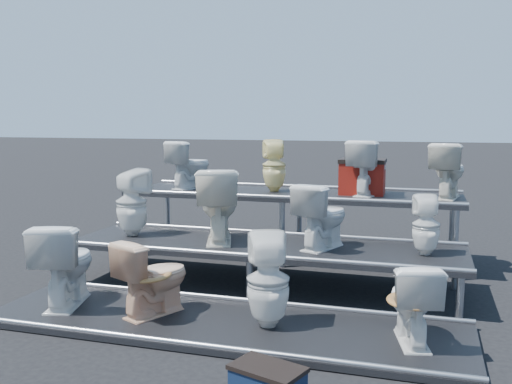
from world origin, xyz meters
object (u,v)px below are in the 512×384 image
(toilet_1, at_px, (153,277))
(toilet_10, at_px, (369,168))
(toilet_7, at_px, (426,225))
(red_crate, at_px, (362,178))
(toilet_0, at_px, (65,263))
(step_stool, at_px, (268,382))
(toilet_2, at_px, (268,280))
(toilet_4, at_px, (132,203))
(toilet_5, at_px, (218,205))
(toilet_8, at_px, (190,165))
(toilet_6, at_px, (322,216))
(toilet_11, at_px, (448,171))
(toilet_9, at_px, (274,166))
(toilet_3, at_px, (412,302))

(toilet_1, bearing_deg, toilet_10, -96.99)
(toilet_7, relative_size, red_crate, 1.10)
(toilet_0, height_order, step_stool, toilet_0)
(toilet_2, height_order, toilet_4, toilet_4)
(toilet_4, distance_m, toilet_10, 2.87)
(toilet_10, bearing_deg, red_crate, -34.16)
(toilet_7, relative_size, step_stool, 1.32)
(toilet_5, height_order, toilet_8, toilet_8)
(toilet_0, xyz_separation_m, toilet_6, (2.18, 1.30, 0.34))
(toilet_0, height_order, toilet_10, toilet_10)
(toilet_7, bearing_deg, toilet_0, 13.60)
(toilet_2, xyz_separation_m, toilet_10, (0.55, 2.60, 0.74))
(toilet_0, height_order, toilet_4, toilet_4)
(toilet_8, height_order, toilet_11, toilet_11)
(toilet_8, height_order, toilet_9, toilet_9)
(toilet_2, bearing_deg, toilet_7, -152.67)
(toilet_5, height_order, toilet_9, toilet_9)
(toilet_2, relative_size, toilet_10, 1.17)
(toilet_8, xyz_separation_m, toilet_9, (1.17, 0.00, 0.02))
(toilet_8, bearing_deg, toilet_2, 146.10)
(toilet_4, bearing_deg, step_stool, 156.13)
(toilet_4, relative_size, toilet_9, 1.14)
(toilet_6, bearing_deg, toilet_2, 101.30)
(toilet_4, xyz_separation_m, red_crate, (2.45, 1.39, 0.21))
(toilet_11, xyz_separation_m, step_stool, (-1.18, -3.64, -1.11))
(toilet_3, relative_size, red_crate, 1.21)
(toilet_1, xyz_separation_m, toilet_10, (1.61, 2.60, 0.80))
(toilet_6, bearing_deg, toilet_1, 66.27)
(toilet_0, height_order, toilet_5, toilet_5)
(toilet_4, bearing_deg, toilet_7, -158.10)
(toilet_4, xyz_separation_m, toilet_9, (1.34, 1.30, 0.35))
(toilet_8, height_order, step_stool, toilet_8)
(toilet_1, bearing_deg, toilet_7, -125.84)
(toilet_2, bearing_deg, toilet_1, -18.92)
(toilet_11, bearing_deg, toilet_5, 39.61)
(toilet_2, bearing_deg, toilet_5, -73.30)
(toilet_0, xyz_separation_m, toilet_3, (3.13, 0.00, -0.07))
(toilet_11, bearing_deg, toilet_0, 48.28)
(toilet_10, xyz_separation_m, step_stool, (-0.26, -3.64, -1.12))
(toilet_3, bearing_deg, toilet_1, -12.75)
(toilet_8, distance_m, step_stool, 4.35)
(toilet_0, distance_m, toilet_4, 1.36)
(toilet_0, xyz_separation_m, toilet_1, (0.91, 0.00, -0.05))
(toilet_5, distance_m, toilet_9, 1.37)
(toilet_2, relative_size, toilet_8, 1.25)
(toilet_6, relative_size, step_stool, 1.51)
(toilet_7, xyz_separation_m, toilet_8, (-3.07, 1.30, 0.42))
(toilet_1, height_order, red_crate, red_crate)
(red_crate, bearing_deg, toilet_9, -175.88)
(toilet_7, distance_m, toilet_9, 2.34)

